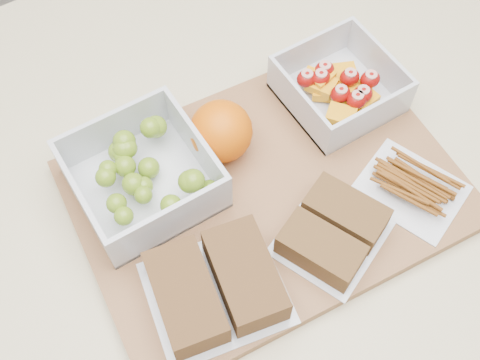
{
  "coord_description": "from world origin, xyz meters",
  "views": [
    {
      "loc": [
        -0.18,
        -0.27,
        1.51
      ],
      "look_at": [
        0.0,
        0.02,
        0.93
      ],
      "focal_mm": 45.0,
      "sensor_mm": 36.0,
      "label": 1
    }
  ],
  "objects_px": {
    "grape_container": "(143,173)",
    "fruit_container": "(339,88)",
    "sandwich_bag_left": "(216,286)",
    "pretzel_bag": "(412,185)",
    "cutting_board": "(267,193)",
    "sandwich_bag_center": "(333,231)",
    "orange": "(221,131)"
  },
  "relations": [
    {
      "from": "cutting_board",
      "to": "sandwich_bag_left",
      "type": "xyz_separation_m",
      "value": [
        -0.11,
        -0.08,
        0.03
      ]
    },
    {
      "from": "sandwich_bag_left",
      "to": "orange",
      "type": "bearing_deg",
      "value": 57.17
    },
    {
      "from": "cutting_board",
      "to": "sandwich_bag_left",
      "type": "distance_m",
      "value": 0.14
    },
    {
      "from": "pretzel_bag",
      "to": "sandwich_bag_left",
      "type": "bearing_deg",
      "value": 177.41
    },
    {
      "from": "orange",
      "to": "sandwich_bag_left",
      "type": "distance_m",
      "value": 0.18
    },
    {
      "from": "sandwich_bag_left",
      "to": "sandwich_bag_center",
      "type": "xyz_separation_m",
      "value": [
        0.14,
        -0.01,
        -0.0
      ]
    },
    {
      "from": "grape_container",
      "to": "pretzel_bag",
      "type": "bearing_deg",
      "value": -33.22
    },
    {
      "from": "sandwich_bag_center",
      "to": "pretzel_bag",
      "type": "xyz_separation_m",
      "value": [
        0.11,
        0.0,
        -0.0
      ]
    },
    {
      "from": "cutting_board",
      "to": "fruit_container",
      "type": "xyz_separation_m",
      "value": [
        0.14,
        0.06,
        0.03
      ]
    },
    {
      "from": "orange",
      "to": "pretzel_bag",
      "type": "height_order",
      "value": "orange"
    },
    {
      "from": "fruit_container",
      "to": "sandwich_bag_left",
      "type": "relative_size",
      "value": 0.81
    },
    {
      "from": "cutting_board",
      "to": "sandwich_bag_center",
      "type": "bearing_deg",
      "value": -69.52
    },
    {
      "from": "grape_container",
      "to": "sandwich_bag_center",
      "type": "distance_m",
      "value": 0.22
    },
    {
      "from": "orange",
      "to": "sandwich_bag_center",
      "type": "bearing_deg",
      "value": -75.81
    },
    {
      "from": "sandwich_bag_left",
      "to": "fruit_container",
      "type": "bearing_deg",
      "value": 28.43
    },
    {
      "from": "cutting_board",
      "to": "pretzel_bag",
      "type": "bearing_deg",
      "value": -28.03
    },
    {
      "from": "cutting_board",
      "to": "sandwich_bag_center",
      "type": "relative_size",
      "value": 2.98
    },
    {
      "from": "fruit_container",
      "to": "sandwich_bag_left",
      "type": "xyz_separation_m",
      "value": [
        -0.26,
        -0.14,
        -0.0
      ]
    },
    {
      "from": "pretzel_bag",
      "to": "fruit_container",
      "type": "bearing_deg",
      "value": 86.97
    },
    {
      "from": "cutting_board",
      "to": "fruit_container",
      "type": "height_order",
      "value": "fruit_container"
    },
    {
      "from": "fruit_container",
      "to": "pretzel_bag",
      "type": "height_order",
      "value": "fruit_container"
    },
    {
      "from": "sandwich_bag_center",
      "to": "fruit_container",
      "type": "bearing_deg",
      "value": 51.7
    },
    {
      "from": "sandwich_bag_left",
      "to": "pretzel_bag",
      "type": "relative_size",
      "value": 1.13
    },
    {
      "from": "sandwich_bag_left",
      "to": "sandwich_bag_center",
      "type": "bearing_deg",
      "value": -4.93
    },
    {
      "from": "grape_container",
      "to": "orange",
      "type": "relative_size",
      "value": 2.0
    },
    {
      "from": "sandwich_bag_left",
      "to": "pretzel_bag",
      "type": "distance_m",
      "value": 0.25
    },
    {
      "from": "grape_container",
      "to": "fruit_container",
      "type": "xyz_separation_m",
      "value": [
        0.26,
        -0.01,
        -0.01
      ]
    },
    {
      "from": "grape_container",
      "to": "fruit_container",
      "type": "relative_size",
      "value": 1.14
    },
    {
      "from": "cutting_board",
      "to": "pretzel_bag",
      "type": "height_order",
      "value": "pretzel_bag"
    },
    {
      "from": "fruit_container",
      "to": "grape_container",
      "type": "bearing_deg",
      "value": 176.83
    },
    {
      "from": "cutting_board",
      "to": "sandwich_bag_left",
      "type": "height_order",
      "value": "sandwich_bag_left"
    },
    {
      "from": "sandwich_bag_center",
      "to": "pretzel_bag",
      "type": "bearing_deg",
      "value": 0.32
    }
  ]
}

